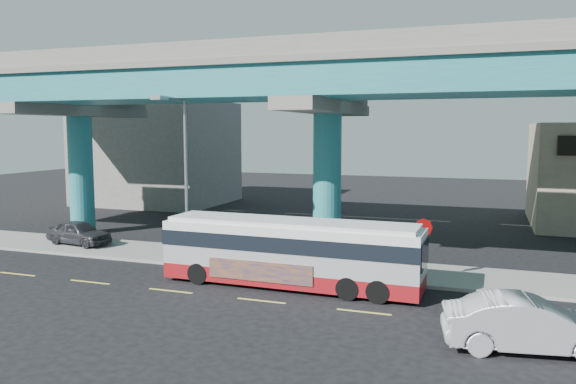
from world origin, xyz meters
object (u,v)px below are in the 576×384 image
(sedan, at_px, (529,324))
(stop_sign, at_px, (423,236))
(transit_bus, at_px, (291,250))
(street_lamp, at_px, (180,155))
(parked_car, at_px, (79,232))

(sedan, distance_m, stop_sign, 7.51)
(stop_sign, bearing_deg, transit_bus, -164.18)
(street_lamp, relative_size, stop_sign, 3.00)
(stop_sign, bearing_deg, parked_car, 168.68)
(parked_car, height_order, street_lamp, street_lamp)
(stop_sign, bearing_deg, sedan, -66.53)
(transit_bus, height_order, parked_car, transit_bus)
(transit_bus, relative_size, sedan, 2.15)
(parked_car, distance_m, street_lamp, 9.30)
(transit_bus, relative_size, parked_car, 2.66)
(transit_bus, xyz_separation_m, stop_sign, (5.17, 2.19, 0.55))
(sedan, distance_m, parked_car, 24.09)
(sedan, height_order, street_lamp, street_lamp)
(transit_bus, bearing_deg, sedan, -24.08)
(sedan, bearing_deg, stop_sign, 21.21)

